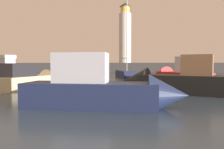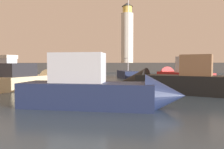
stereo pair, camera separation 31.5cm
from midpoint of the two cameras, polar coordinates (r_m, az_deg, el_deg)
The scene contains 9 objects.
ground_plane at distance 29.00m, azimuth 1.19°, elevation -1.28°, with size 220.00×220.00×0.00m, color #384C60.
breakwater at distance 55.68m, azimuth 4.48°, elevation 1.84°, with size 86.49×4.64×2.38m, color #423F3D.
lighthouse at distance 56.20m, azimuth 4.15°, elevation 10.41°, with size 3.07×3.07×15.15m.
motorboat_0 at distance 24.62m, azimuth 16.89°, elevation -0.18°, with size 5.88×8.02×3.26m.
motorboat_1 at distance 19.98m, azimuth -19.73°, elevation -1.16°, with size 4.07×7.89×2.48m.
motorboat_2 at distance 10.08m, azimuth -1.11°, elevation -4.13°, with size 7.55×2.06×2.84m.
motorboat_4 at distance 15.97m, azimuth 15.35°, elevation -1.67°, with size 8.08×4.75×3.01m.
motorboat_5 at distance 35.96m, azimuth -26.67°, elevation 0.91°, with size 8.48×5.80×3.53m.
sailboat_moored at distance 32.74m, azimuth 4.23°, elevation 0.19°, with size 3.79×7.08×11.61m.
Camera 2 is at (3.60, -1.88, 2.01)m, focal length 34.94 mm.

